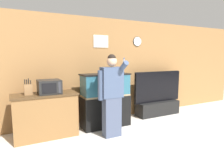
{
  "coord_description": "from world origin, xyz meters",
  "views": [
    {
      "loc": [
        -2.16,
        -1.65,
        1.66
      ],
      "look_at": [
        -0.18,
        2.18,
        1.05
      ],
      "focal_mm": 32.0,
      "sensor_mm": 36.0,
      "label": 1
    }
  ],
  "objects_px": {
    "microwave": "(49,87)",
    "tv_on_stand": "(158,102)",
    "knife_block": "(28,89)",
    "person_standing": "(111,95)",
    "aquarium_on_stand": "(105,100)",
    "counter_island": "(46,115)"
  },
  "relations": [
    {
      "from": "microwave",
      "to": "tv_on_stand",
      "type": "height_order",
      "value": "tv_on_stand"
    },
    {
      "from": "knife_block",
      "to": "person_standing",
      "type": "bearing_deg",
      "value": -22.38
    },
    {
      "from": "knife_block",
      "to": "aquarium_on_stand",
      "type": "xyz_separation_m",
      "value": [
        1.66,
        -0.01,
        -0.39
      ]
    },
    {
      "from": "counter_island",
      "to": "person_standing",
      "type": "bearing_deg",
      "value": -26.69
    },
    {
      "from": "microwave",
      "to": "aquarium_on_stand",
      "type": "xyz_separation_m",
      "value": [
        1.27,
        0.04,
        -0.42
      ]
    },
    {
      "from": "microwave",
      "to": "aquarium_on_stand",
      "type": "relative_size",
      "value": 0.35
    },
    {
      "from": "aquarium_on_stand",
      "to": "tv_on_stand",
      "type": "xyz_separation_m",
      "value": [
        1.72,
        0.18,
        -0.27
      ]
    },
    {
      "from": "knife_block",
      "to": "tv_on_stand",
      "type": "height_order",
      "value": "tv_on_stand"
    },
    {
      "from": "aquarium_on_stand",
      "to": "tv_on_stand",
      "type": "distance_m",
      "value": 1.75
    },
    {
      "from": "counter_island",
      "to": "knife_block",
      "type": "height_order",
      "value": "knife_block"
    },
    {
      "from": "tv_on_stand",
      "to": "person_standing",
      "type": "relative_size",
      "value": 0.91
    },
    {
      "from": "knife_block",
      "to": "counter_island",
      "type": "bearing_deg",
      "value": -2.48
    },
    {
      "from": "tv_on_stand",
      "to": "person_standing",
      "type": "distance_m",
      "value": 2.09
    },
    {
      "from": "counter_island",
      "to": "person_standing",
      "type": "height_order",
      "value": "person_standing"
    },
    {
      "from": "aquarium_on_stand",
      "to": "tv_on_stand",
      "type": "relative_size",
      "value": 0.81
    },
    {
      "from": "knife_block",
      "to": "tv_on_stand",
      "type": "xyz_separation_m",
      "value": [
        3.38,
        0.16,
        -0.66
      ]
    },
    {
      "from": "counter_island",
      "to": "aquarium_on_stand",
      "type": "xyz_separation_m",
      "value": [
        1.36,
        -0.0,
        0.17
      ]
    },
    {
      "from": "counter_island",
      "to": "knife_block",
      "type": "relative_size",
      "value": 4.01
    },
    {
      "from": "microwave",
      "to": "aquarium_on_stand",
      "type": "distance_m",
      "value": 1.33
    },
    {
      "from": "microwave",
      "to": "aquarium_on_stand",
      "type": "height_order",
      "value": "aquarium_on_stand"
    },
    {
      "from": "knife_block",
      "to": "aquarium_on_stand",
      "type": "relative_size",
      "value": 0.25
    },
    {
      "from": "counter_island",
      "to": "microwave",
      "type": "relative_size",
      "value": 2.88
    }
  ]
}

